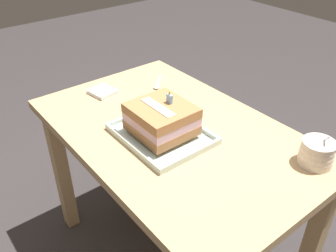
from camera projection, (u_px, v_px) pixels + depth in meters
The scene contains 6 objects.
dining_table at pixel (174, 154), 1.41m from camera, with size 1.11×0.70×0.74m.
foil_tray at pixel (162, 135), 1.31m from camera, with size 0.34×0.27×0.02m.
birthday_cake at pixel (161, 119), 1.27m from camera, with size 0.21×0.20×0.15m.
bowl_stack at pixel (317, 153), 1.16m from camera, with size 0.11×0.11×0.12m.
serving_spoon_near_tray at pixel (157, 86), 1.64m from camera, with size 0.12×0.12×0.01m.
napkin_pile at pixel (102, 92), 1.58m from camera, with size 0.12×0.11×0.02m.
Camera 1 is at (0.86, -0.71, 1.49)m, focal length 38.55 mm.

